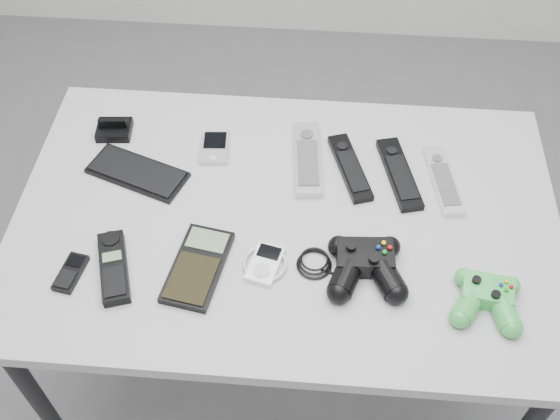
# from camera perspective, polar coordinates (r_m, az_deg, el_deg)

# --- Properties ---
(floor) EXTENTS (3.50, 3.50, 0.00)m
(floor) POSITION_cam_1_polar(r_m,az_deg,el_deg) (2.10, -1.50, -13.31)
(floor) COLOR slate
(floor) RESTS_ON ground
(desk) EXTENTS (1.18, 0.76, 0.79)m
(desk) POSITION_cam_1_polar(r_m,az_deg,el_deg) (1.46, 0.50, -2.18)
(desk) COLOR #A8A8AA
(desk) RESTS_ON floor
(pda_keyboard) EXTENTS (0.24, 0.17, 0.01)m
(pda_keyboard) POSITION_cam_1_polar(r_m,az_deg,el_deg) (1.52, -12.32, 3.23)
(pda_keyboard) COLOR black
(pda_keyboard) RESTS_ON desk
(dock_bracket) EXTENTS (0.09, 0.08, 0.04)m
(dock_bracket) POSITION_cam_1_polar(r_m,az_deg,el_deg) (1.62, -14.31, 7.07)
(dock_bracket) COLOR black
(dock_bracket) RESTS_ON desk
(pda) EXTENTS (0.07, 0.10, 0.02)m
(pda) POSITION_cam_1_polar(r_m,az_deg,el_deg) (1.54, -5.71, 5.42)
(pda) COLOR #BCBBC3
(pda) RESTS_ON desk
(remote_silver_a) EXTENTS (0.08, 0.23, 0.02)m
(remote_silver_a) POSITION_cam_1_polar(r_m,az_deg,el_deg) (1.51, 2.41, 4.54)
(remote_silver_a) COLOR #BCBBC3
(remote_silver_a) RESTS_ON desk
(remote_black_a) EXTENTS (0.11, 0.21, 0.02)m
(remote_black_a) POSITION_cam_1_polar(r_m,az_deg,el_deg) (1.50, 6.11, 3.74)
(remote_black_a) COLOR black
(remote_black_a) RESTS_ON desk
(remote_black_b) EXTENTS (0.10, 0.22, 0.02)m
(remote_black_b) POSITION_cam_1_polar(r_m,az_deg,el_deg) (1.50, 10.34, 3.17)
(remote_black_b) COLOR black
(remote_black_b) RESTS_ON desk
(remote_silver_b) EXTENTS (0.08, 0.20, 0.02)m
(remote_silver_b) POSITION_cam_1_polar(r_m,az_deg,el_deg) (1.51, 14.01, 2.54)
(remote_silver_b) COLOR silver
(remote_silver_b) RESTS_ON desk
(mobile_phone) EXTENTS (0.06, 0.10, 0.02)m
(mobile_phone) POSITION_cam_1_polar(r_m,az_deg,el_deg) (1.38, -17.77, -5.21)
(mobile_phone) COLOR black
(mobile_phone) RESTS_ON desk
(cordless_handset) EXTENTS (0.10, 0.18, 0.03)m
(cordless_handset) POSITION_cam_1_polar(r_m,az_deg,el_deg) (1.36, -14.28, -4.85)
(cordless_handset) COLOR black
(cordless_handset) RESTS_ON desk
(calculator) EXTENTS (0.13, 0.21, 0.02)m
(calculator) POSITION_cam_1_polar(r_m,az_deg,el_deg) (1.33, -7.18, -4.89)
(calculator) COLOR black
(calculator) RESTS_ON desk
(mp3_player) EXTENTS (0.11, 0.11, 0.02)m
(mp3_player) POSITION_cam_1_polar(r_m,az_deg,el_deg) (1.33, -1.32, -4.70)
(mp3_player) COLOR white
(mp3_player) RESTS_ON desk
(controller_black) EXTENTS (0.28, 0.19, 0.05)m
(controller_black) POSITION_cam_1_polar(r_m,az_deg,el_deg) (1.31, 7.47, -4.65)
(controller_black) COLOR black
(controller_black) RESTS_ON desk
(controller_green) EXTENTS (0.15, 0.16, 0.05)m
(controller_green) POSITION_cam_1_polar(r_m,az_deg,el_deg) (1.33, 17.59, -7.24)
(controller_green) COLOR #279247
(controller_green) RESTS_ON desk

